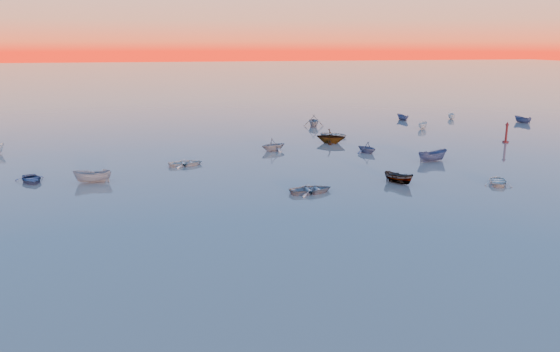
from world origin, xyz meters
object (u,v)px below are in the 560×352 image
object	(u,v)px
boat_near_center	(432,161)
channel_marker	(506,134)
boat_near_left	(31,182)
boat_near_right	(367,153)

from	to	relation	value
boat_near_center	channel_marker	size ratio (longest dim) A/B	1.29
boat_near_center	channel_marker	world-z (taller)	channel_marker
boat_near_center	boat_near_left	bearing A→B (deg)	82.82
boat_near_left	channel_marker	distance (m)	62.48
boat_near_left	channel_marker	bearing A→B (deg)	-11.17
boat_near_left	channel_marker	xyz separation A→B (m)	(61.67, 9.97, 1.21)
boat_near_left	boat_near_center	size ratio (longest dim) A/B	0.98
boat_near_center	channel_marker	distance (m)	19.05
boat_near_right	channel_marker	distance (m)	22.52
boat_near_left	boat_near_center	bearing A→B (deg)	-19.79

